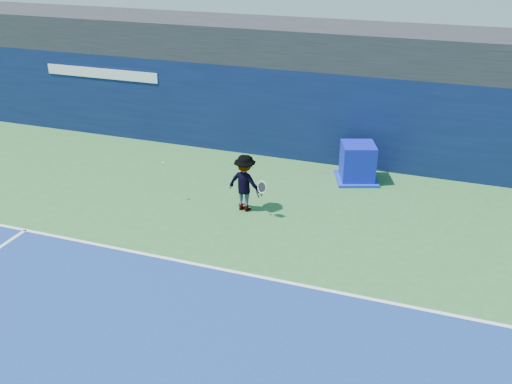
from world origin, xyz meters
TOP-DOWN VIEW (x-y plane):
  - ground at (0.00, 0.00)m, footprint 80.00×80.00m
  - baseline at (0.00, 3.00)m, footprint 24.00×0.10m
  - stadium_band at (0.00, 11.50)m, footprint 36.00×3.00m
  - back_wall_assembly at (-0.00, 10.50)m, footprint 36.00×1.03m
  - equipment_cart at (2.49, 9.05)m, footprint 1.57×1.57m
  - tennis_player at (-0.05, 6.03)m, footprint 1.30×0.78m
  - tennis_ball at (-2.37, 5.75)m, footprint 0.07×0.07m

SIDE VIEW (x-z plane):
  - ground at x=0.00m, z-range 0.00..0.00m
  - baseline at x=0.00m, z-range 0.01..0.01m
  - equipment_cart at x=2.49m, z-range -0.05..1.12m
  - tennis_player at x=-0.05m, z-range 0.00..1.61m
  - tennis_ball at x=-2.37m, z-range 1.15..1.22m
  - back_wall_assembly at x=0.00m, z-range 0.00..3.00m
  - stadium_band at x=0.00m, z-range 3.00..4.20m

